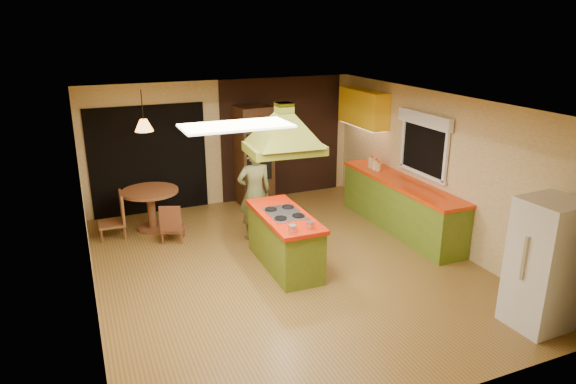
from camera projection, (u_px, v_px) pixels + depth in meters
name	position (u px, v px, depth m)	size (l,w,h in m)	color
ground	(287.00, 267.00, 7.86)	(6.50, 6.50, 0.00)	olive
room_walls	(286.00, 189.00, 7.47)	(5.50, 6.50, 6.50)	beige
ceiling_plane	(286.00, 103.00, 7.07)	(6.50, 6.50, 0.00)	silver
brick_panel	(282.00, 138.00, 10.75)	(2.64, 0.03, 2.50)	#381E14
nook_opening	(149.00, 160.00, 9.80)	(2.20, 0.03, 2.10)	black
right_counter	(400.00, 205.00, 9.15)	(0.62, 3.05, 0.92)	olive
upper_cabinets	(363.00, 108.00, 10.12)	(0.34, 1.40, 0.70)	yellow
window_right	(424.00, 134.00, 8.65)	(0.12, 1.35, 1.06)	black
fluor_panel	(236.00, 126.00, 5.62)	(1.20, 0.60, 0.03)	white
kitchen_island	(284.00, 240.00, 7.76)	(0.70, 1.69, 0.86)	olive
range_hood	(284.00, 121.00, 7.19)	(1.10, 0.82, 0.80)	olive
man	(255.00, 193.00, 8.67)	(0.60, 0.39, 1.64)	brown
refrigerator	(545.00, 264.00, 6.12)	(0.67, 0.64, 1.63)	silver
wall_oven	(254.00, 156.00, 10.32)	(0.70, 0.64, 2.00)	#422815
dining_table	(151.00, 202.00, 9.12)	(0.99, 0.99, 0.74)	brown
chair_left	(111.00, 216.00, 8.81)	(0.44, 0.44, 0.80)	brown
chair_near	(173.00, 222.00, 8.70)	(0.37, 0.37, 0.68)	brown
pendant_lamp	(144.00, 125.00, 8.68)	(0.31, 0.31, 0.20)	#FF9E3F
canister_large	(372.00, 163.00, 9.76)	(0.13, 0.13, 0.19)	beige
canister_medium	(376.00, 165.00, 9.63)	(0.13, 0.13, 0.18)	#FFF7CD
canister_small	(378.00, 167.00, 9.56)	(0.12, 0.12, 0.16)	beige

